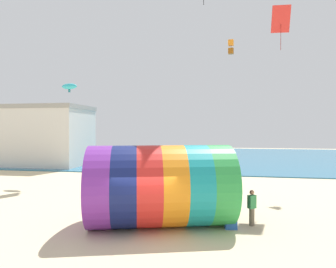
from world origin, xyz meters
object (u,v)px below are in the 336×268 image
at_px(giant_inflatable_tube, 161,186).
at_px(kite_handler, 252,208).
at_px(kite_red_diamond, 281,19).
at_px(kite_cyan_parafoil, 69,86).
at_px(kite_orange_box, 231,47).
at_px(cooler_box, 231,225).

distance_m(giant_inflatable_tube, kite_handler, 4.26).
height_order(giant_inflatable_tube, kite_red_diamond, kite_red_diamond).
xyz_separation_m(giant_inflatable_tube, kite_cyan_parafoil, (-10.13, 10.50, 6.23)).
bearing_deg(giant_inflatable_tube, kite_red_diamond, 48.31).
xyz_separation_m(giant_inflatable_tube, kite_red_diamond, (6.50, 7.30, 9.71)).
distance_m(kite_cyan_parafoil, kite_orange_box, 15.61).
bearing_deg(kite_red_diamond, giant_inflatable_tube, -131.69).
bearing_deg(kite_orange_box, kite_handler, -88.26).
distance_m(kite_cyan_parafoil, cooler_box, 18.59).
bearing_deg(kite_handler, kite_orange_box, 91.74).
relative_size(giant_inflatable_tube, kite_handler, 4.41).
xyz_separation_m(kite_red_diamond, kite_orange_box, (-2.90, 9.23, 0.85)).
distance_m(giant_inflatable_tube, kite_red_diamond, 13.78).
distance_m(kite_cyan_parafoil, kite_red_diamond, 17.29).
bearing_deg(kite_handler, kite_red_diamond, 69.76).
bearing_deg(kite_orange_box, cooler_box, -91.64).
relative_size(kite_handler, cooler_box, 3.12).
height_order(kite_handler, kite_orange_box, kite_orange_box).
relative_size(giant_inflatable_tube, kite_orange_box, 5.01).
bearing_deg(giant_inflatable_tube, kite_cyan_parafoil, 133.99).
bearing_deg(kite_handler, kite_cyan_parafoil, 145.48).
bearing_deg(kite_handler, cooler_box, -147.52).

